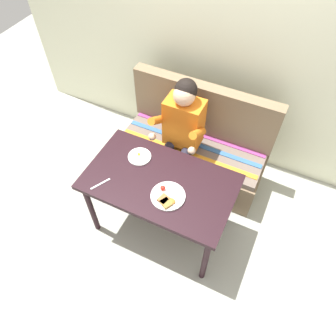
# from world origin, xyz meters

# --- Properties ---
(ground_plane) EXTENTS (8.00, 8.00, 0.00)m
(ground_plane) POSITION_xyz_m (0.00, 0.00, 0.00)
(ground_plane) COLOR #A2A497
(back_wall) EXTENTS (4.40, 0.10, 2.60)m
(back_wall) POSITION_xyz_m (0.00, 1.27, 1.30)
(back_wall) COLOR beige
(back_wall) RESTS_ON ground
(table) EXTENTS (1.20, 0.70, 0.73)m
(table) POSITION_xyz_m (0.00, 0.00, 0.65)
(table) COLOR black
(table) RESTS_ON ground
(couch) EXTENTS (1.44, 0.56, 1.00)m
(couch) POSITION_xyz_m (0.00, 0.76, 0.33)
(couch) COLOR #766147
(couch) RESTS_ON ground
(person) EXTENTS (0.45, 0.61, 1.21)m
(person) POSITION_xyz_m (-0.09, 0.59, 0.74)
(person) COLOR orange
(person) RESTS_ON ground
(plate_breakfast) EXTENTS (0.27, 0.27, 0.05)m
(plate_breakfast) POSITION_xyz_m (0.12, -0.12, 0.74)
(plate_breakfast) COLOR white
(plate_breakfast) RESTS_ON table
(plate_eggs) EXTENTS (0.19, 0.19, 0.04)m
(plate_eggs) POSITION_xyz_m (-0.26, 0.14, 0.74)
(plate_eggs) COLOR white
(plate_eggs) RESTS_ON table
(fork) EXTENTS (0.09, 0.16, 0.00)m
(fork) POSITION_xyz_m (-0.40, -0.23, 0.73)
(fork) COLOR silver
(fork) RESTS_ON table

